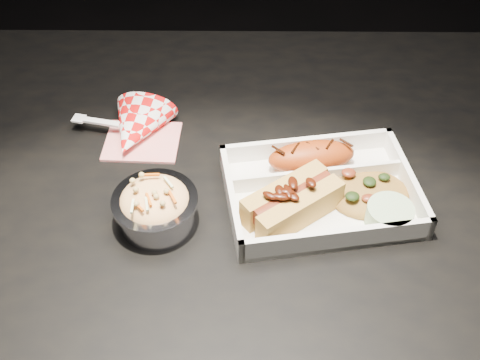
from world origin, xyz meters
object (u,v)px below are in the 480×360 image
Objects in this scene: food_tray at (320,194)px; fried_pastry at (311,156)px; hotdog at (292,201)px; foil_coleslaw_cup at (155,205)px; dining_table at (219,226)px; napkin_fork at (135,129)px.

fried_pastry is (-0.01, 0.05, 0.02)m from food_tray.
food_tray is at bearing 3.07° from hotdog.
food_tray is 2.50× the size of foil_coleslaw_cup.
hotdog is (-0.03, -0.09, 0.00)m from fried_pastry.
dining_table is at bearing 159.98° from food_tray.
dining_table is 10.89× the size of foil_coleslaw_cup.
hotdog is 0.28m from napkin_fork.
hotdog reaches higher than dining_table.
food_tray is at bearing 11.46° from foil_coleslaw_cup.
food_tray is 0.29m from napkin_fork.
dining_table is 0.16m from foil_coleslaw_cup.
napkin_fork is at bearing 142.40° from dining_table.
napkin_fork is (-0.13, 0.10, 0.11)m from dining_table.
foil_coleslaw_cup is (-0.18, -0.01, 0.00)m from hotdog.
hotdog is 1.25× the size of foil_coleslaw_cup.
foil_coleslaw_cup is at bearing -177.68° from food_tray.
foil_coleslaw_cup is (-0.21, -0.10, 0.00)m from fried_pastry.
fried_pastry is at bearing -2.66° from napkin_fork.
foil_coleslaw_cup is 0.18m from napkin_fork.
foil_coleslaw_cup reaches higher than dining_table.
foil_coleslaw_cup is 0.67× the size of napkin_fork.
napkin_fork is at bearing 106.50° from foil_coleslaw_cup.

